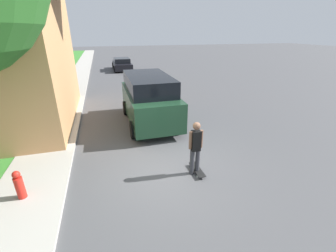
# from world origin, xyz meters

# --- Properties ---
(ground_plane) EXTENTS (120.00, 120.00, 0.00)m
(ground_plane) POSITION_xyz_m (0.00, 0.00, 0.00)
(ground_plane) COLOR #49494C
(sidewalk) EXTENTS (1.80, 80.00, 0.10)m
(sidewalk) POSITION_xyz_m (-3.60, 6.00, 0.05)
(sidewalk) COLOR #ADA89E
(sidewalk) RESTS_ON ground_plane
(suv_parked) EXTENTS (2.08, 4.46, 2.14)m
(suv_parked) POSITION_xyz_m (0.38, 3.80, 1.13)
(suv_parked) COLOR #193823
(suv_parked) RESTS_ON ground_plane
(car_down_street) EXTENTS (1.92, 4.27, 1.24)m
(car_down_street) POSITION_xyz_m (0.60, 19.23, 0.59)
(car_down_street) COLOR black
(car_down_street) RESTS_ON ground_plane
(skateboarder) EXTENTS (0.41, 0.21, 1.62)m
(skateboarder) POSITION_xyz_m (0.83, -0.46, 0.89)
(skateboarder) COLOR #38383D
(skateboarder) RESTS_ON ground_plane
(skateboard) EXTENTS (0.23, 0.83, 0.10)m
(skateboard) POSITION_xyz_m (0.94, -0.43, 0.08)
(skateboard) COLOR black
(skateboard) RESTS_ON ground_plane
(fire_hydrant) EXTENTS (0.20, 0.20, 0.75)m
(fire_hydrant) POSITION_xyz_m (-3.68, -0.37, 0.46)
(fire_hydrant) COLOR red
(fire_hydrant) RESTS_ON sidewalk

